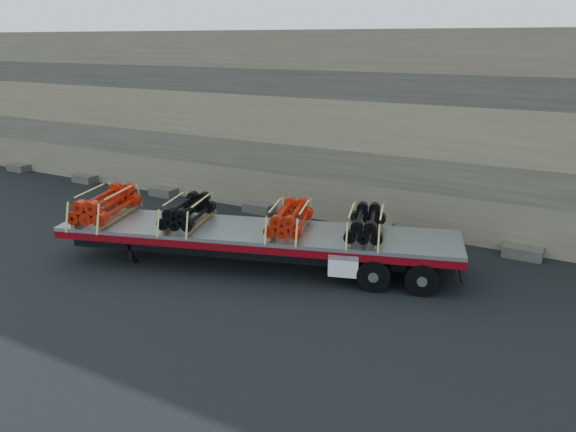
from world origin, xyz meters
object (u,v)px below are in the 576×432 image
trailer (256,248)px  bundle_rear (366,224)px  bundle_front (106,206)px  bundle_midrear (290,219)px  bundle_midfront (188,213)px

trailer → bundle_rear: bundle_rear is taller
bundle_front → bundle_midrear: size_ratio=1.15×
trailer → bundle_midrear: bearing=-0.0°
trailer → bundle_midfront: size_ratio=5.60×
bundle_front → bundle_rear: 8.20m
trailer → bundle_front: size_ratio=4.92×
bundle_midfront → bundle_front: bearing=180.0°
bundle_front → bundle_rear: (7.81, 2.48, -0.06)m
trailer → bundle_midfront: 2.37m
trailer → bundle_midrear: bundle_midrear is taller
bundle_front → bundle_rear: bundle_front is taller
trailer → bundle_front: bundle_front is taller
bundle_front → bundle_midfront: 2.76m
trailer → bundle_midrear: (0.99, 0.32, 0.98)m
bundle_midfront → bundle_rear: bearing=0.0°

